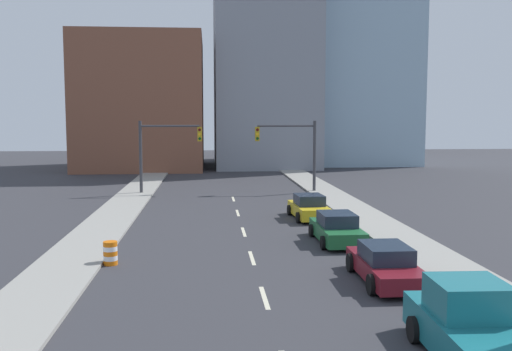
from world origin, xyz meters
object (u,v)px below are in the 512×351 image
Objects in this scene: traffic_signal_right at (296,145)px; pickup_truck_teal at (479,336)px; traffic_signal_left at (160,146)px; traffic_barrel at (110,253)px; sedan_maroon at (385,265)px; sedan_yellow at (309,208)px; sedan_green at (337,229)px.

traffic_signal_right reaches higher than pickup_truck_teal.
traffic_signal_left is 5.95× the size of traffic_barrel.
sedan_yellow is at bearing 92.35° from sedan_maroon.
traffic_barrel is 10.51m from sedan_green.
traffic_signal_left reaches higher than pickup_truck_teal.
traffic_signal_left is 1.21× the size of sedan_maroon.
traffic_signal_left is 33.60m from pickup_truck_teal.
traffic_signal_left is 21.78m from traffic_barrel.
sedan_green is 6.48m from sedan_yellow.
sedan_maroon is at bearing 92.04° from pickup_truck_teal.
sedan_green is at bearing 93.20° from pickup_truck_teal.
traffic_signal_left reaches higher than sedan_green.
sedan_maroon is 1.09× the size of sedan_yellow.
traffic_signal_right reaches higher than traffic_barrel.
sedan_maroon is at bearing -91.41° from traffic_signal_right.
traffic_signal_right is at bearing 89.05° from sedan_maroon.
traffic_barrel is (-0.23, -21.54, -3.25)m from traffic_signal_left.
sedan_green is at bearing 92.72° from sedan_maroon.
pickup_truck_teal is (-0.63, -31.95, -2.93)m from traffic_signal_right.
traffic_barrel is at bearing -162.04° from sedan_green.
sedan_maroon is (10.00, -24.82, -3.09)m from traffic_signal_left.
traffic_signal_right is 32.09m from pickup_truck_teal.
sedan_yellow is (-0.17, 6.47, -0.00)m from sedan_green.
traffic_signal_right reaches higher than sedan_green.
pickup_truck_teal is at bearing -91.13° from traffic_signal_right.
traffic_barrel is 0.22× the size of sedan_yellow.
traffic_signal_right is 0.97× the size of pickup_truck_teal.
traffic_signal_left reaches higher than sedan_yellow.
traffic_signal_right is 5.95× the size of traffic_barrel.
traffic_signal_left is at bearing 109.55° from pickup_truck_teal.
pickup_truck_teal is 7.13m from sedan_maroon.
traffic_signal_right reaches higher than sedan_maroon.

